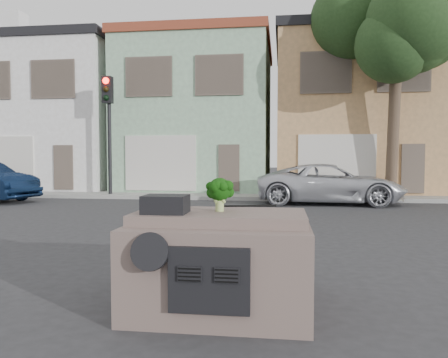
# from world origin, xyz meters

# --- Properties ---
(ground_plane) EXTENTS (120.00, 120.00, 0.00)m
(ground_plane) POSITION_xyz_m (0.00, 0.00, 0.00)
(ground_plane) COLOR #303033
(ground_plane) RESTS_ON ground
(sidewalk) EXTENTS (40.00, 3.00, 0.15)m
(sidewalk) POSITION_xyz_m (0.00, 10.50, 0.07)
(sidewalk) COLOR gray
(sidewalk) RESTS_ON ground
(townhouse_white) EXTENTS (7.20, 8.20, 7.55)m
(townhouse_white) POSITION_xyz_m (-11.00, 14.50, 3.77)
(townhouse_white) COLOR white
(townhouse_white) RESTS_ON ground
(townhouse_mint) EXTENTS (7.20, 8.20, 7.55)m
(townhouse_mint) POSITION_xyz_m (-3.50, 14.50, 3.77)
(townhouse_mint) COLOR #91B896
(townhouse_mint) RESTS_ON ground
(townhouse_tan) EXTENTS (7.20, 8.20, 7.55)m
(townhouse_tan) POSITION_xyz_m (4.00, 14.50, 3.77)
(townhouse_tan) COLOR tan
(townhouse_tan) RESTS_ON ground
(silver_pickup) EXTENTS (5.37, 2.58, 1.47)m
(silver_pickup) POSITION_xyz_m (2.46, 8.32, 0.00)
(silver_pickup) COLOR silver
(silver_pickup) RESTS_ON ground
(traffic_signal) EXTENTS (0.40, 0.40, 5.10)m
(traffic_signal) POSITION_xyz_m (-6.50, 9.50, 2.55)
(traffic_signal) COLOR black
(traffic_signal) RESTS_ON ground
(tree_near) EXTENTS (4.40, 4.00, 8.50)m
(tree_near) POSITION_xyz_m (5.00, 9.80, 4.25)
(tree_near) COLOR #223C1A
(tree_near) RESTS_ON ground
(car_dashboard) EXTENTS (2.00, 1.80, 1.12)m
(car_dashboard) POSITION_xyz_m (0.00, -3.00, 0.56)
(car_dashboard) COLOR #6B5851
(car_dashboard) RESTS_ON ground
(instrument_hump) EXTENTS (0.48, 0.38, 0.20)m
(instrument_hump) POSITION_xyz_m (-0.58, -3.35, 1.22)
(instrument_hump) COLOR black
(instrument_hump) RESTS_ON car_dashboard
(wiper_arm) EXTENTS (0.69, 0.15, 0.02)m
(wiper_arm) POSITION_xyz_m (0.28, -2.62, 1.13)
(wiper_arm) COLOR black
(wiper_arm) RESTS_ON car_dashboard
(broccoli) EXTENTS (0.42, 0.42, 0.39)m
(broccoli) POSITION_xyz_m (-0.01, -3.10, 1.32)
(broccoli) COLOR black
(broccoli) RESTS_ON car_dashboard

